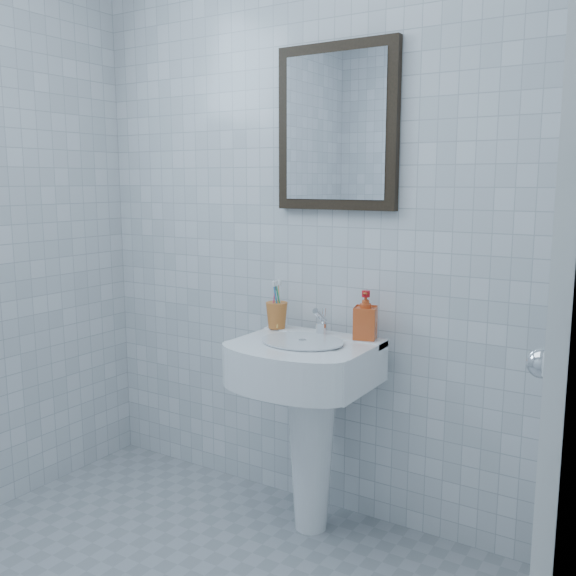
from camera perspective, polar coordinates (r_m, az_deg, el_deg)
The scene contains 8 objects.
wall_back at distance 2.56m, azimuth 2.62°, elevation 7.26°, with size 2.20×0.02×2.50m, color silver.
wall_right at distance 1.05m, azimuth 23.18°, elevation 3.34°, with size 0.02×2.40×2.50m, color silver.
washbasin at distance 2.47m, azimuth 1.86°, elevation -10.16°, with size 0.50×0.37×0.77m.
faucet at distance 2.47m, azimuth 2.97°, elevation -3.16°, with size 0.04×0.10×0.11m.
toothbrush_cup at distance 2.57m, azimuth -1.01°, elevation -2.43°, with size 0.09×0.09×0.10m, color #C6692A, non-canonical shape.
soap_dispenser at distance 2.40m, azimuth 6.90°, elevation -2.40°, with size 0.08×0.08×0.18m, color red.
wall_mirror at distance 2.51m, azimuth 4.33°, elevation 14.05°, with size 0.50×0.04×0.62m.
hand_towel at distance 1.84m, azimuth 24.23°, elevation -6.44°, with size 0.03×0.16×0.38m, color beige.
Camera 1 is at (1.26, -1.03, 1.35)m, focal length 40.00 mm.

